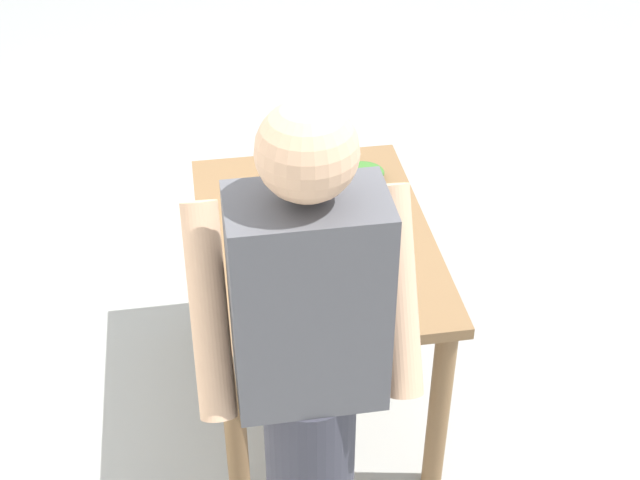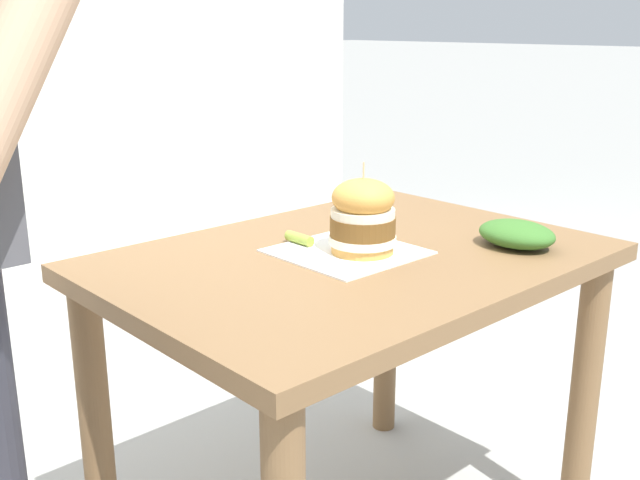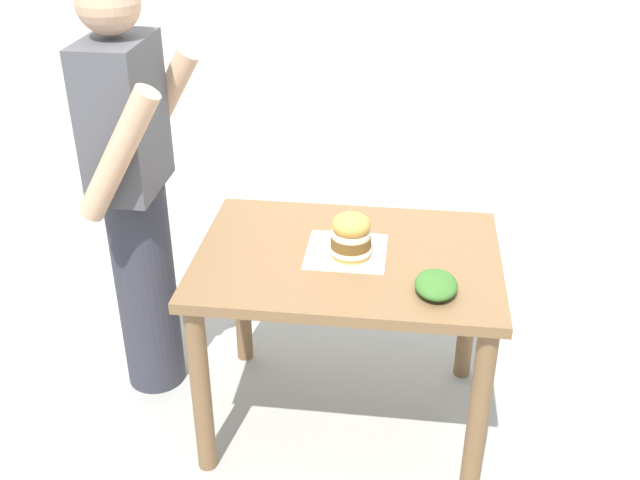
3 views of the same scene
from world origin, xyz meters
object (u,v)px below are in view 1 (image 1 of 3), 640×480
at_px(side_salad, 360,173).
at_px(sandwich, 320,211).
at_px(pickle_spear, 279,243).
at_px(diner_across_table, 309,389).
at_px(patio_table, 315,265).

bearing_deg(side_salad, sandwich, 56.47).
relative_size(sandwich, side_salad, 1.11).
relative_size(sandwich, pickle_spear, 2.64).
xyz_separation_m(sandwich, diner_across_table, (0.16, 0.83, 0.04)).
bearing_deg(pickle_spear, diner_across_table, 88.71).
distance_m(pickle_spear, side_salad, 0.49).
bearing_deg(sandwich, diner_across_table, 79.06).
bearing_deg(patio_table, side_salad, -124.74).
bearing_deg(diner_across_table, sandwich, -100.94).
xyz_separation_m(patio_table, diner_across_table, (0.14, 0.82, 0.26)).
xyz_separation_m(patio_table, sandwich, (-0.02, -0.01, 0.22)).
relative_size(pickle_spear, diner_across_table, 0.04).
xyz_separation_m(pickle_spear, side_salad, (-0.34, -0.35, 0.01)).
distance_m(side_salad, diner_across_table, 1.19).
xyz_separation_m(side_salad, diner_across_table, (0.36, 1.13, 0.10)).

